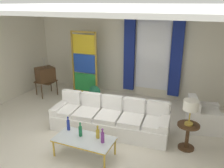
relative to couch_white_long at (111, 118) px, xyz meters
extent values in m
plane|color=silver|center=(-0.24, -0.41, -0.31)|extent=(16.00, 16.00, 0.00)
cube|color=silver|center=(-0.24, 2.65, 1.19)|extent=(8.00, 0.12, 3.00)
cube|color=white|center=(-0.24, 0.39, 2.71)|extent=(8.00, 7.60, 0.04)
cube|color=white|center=(0.41, 2.57, 1.24)|extent=(1.10, 0.02, 2.50)
cylinder|color=gold|center=(0.41, 2.49, 2.55)|extent=(2.00, 0.04, 0.04)
cube|color=navy|center=(-0.36, 2.47, 1.24)|extent=(0.36, 0.12, 2.70)
cube|color=navy|center=(1.18, 2.47, 1.24)|extent=(0.36, 0.12, 2.70)
cube|color=navy|center=(0.41, 2.47, 2.41)|extent=(1.80, 0.10, 0.28)
cube|color=white|center=(0.01, -0.10, -0.12)|extent=(2.96, 1.13, 0.38)
cube|color=white|center=(-0.02, 0.27, 0.08)|extent=(2.91, 0.43, 0.78)
cube|color=white|center=(1.36, 0.01, -0.03)|extent=(0.27, 0.87, 0.56)
cube|color=white|center=(-1.35, -0.21, -0.03)|extent=(0.27, 0.87, 0.56)
cube|color=white|center=(1.17, -0.05, 0.13)|extent=(0.59, 0.78, 0.12)
cube|color=white|center=(1.14, 0.27, 0.35)|extent=(0.52, 0.18, 0.40)
cube|color=white|center=(0.59, -0.10, 0.13)|extent=(0.59, 0.78, 0.12)
cube|color=white|center=(0.56, 0.22, 0.35)|extent=(0.52, 0.18, 0.40)
cube|color=white|center=(0.01, -0.15, 0.13)|extent=(0.59, 0.78, 0.12)
cube|color=white|center=(-0.01, 0.17, 0.35)|extent=(0.52, 0.18, 0.40)
cube|color=white|center=(-0.57, -0.19, 0.13)|extent=(0.59, 0.78, 0.12)
cube|color=white|center=(-0.59, 0.13, 0.35)|extent=(0.52, 0.18, 0.40)
cube|color=white|center=(-1.14, -0.24, 0.13)|extent=(0.59, 0.78, 0.12)
cube|color=white|center=(-1.17, 0.08, 0.35)|extent=(0.52, 0.18, 0.40)
cube|color=silver|center=(-0.08, -1.23, 0.09)|extent=(1.25, 0.63, 0.02)
cube|color=gold|center=(-0.08, -0.94, 0.07)|extent=(1.25, 0.04, 0.03)
cube|color=gold|center=(-0.08, -1.52, 0.07)|extent=(1.25, 0.04, 0.03)
cube|color=gold|center=(-0.69, -1.23, 0.07)|extent=(0.04, 0.63, 0.03)
cube|color=gold|center=(0.53, -1.23, 0.07)|extent=(0.04, 0.63, 0.03)
cylinder|color=gold|center=(-0.67, -0.96, -0.12)|extent=(0.04, 0.04, 0.38)
cylinder|color=gold|center=(0.51, -0.96, -0.12)|extent=(0.04, 0.04, 0.38)
cylinder|color=gold|center=(-0.67, -1.50, -0.12)|extent=(0.04, 0.04, 0.38)
cylinder|color=gold|center=(0.51, -1.50, -0.12)|extent=(0.04, 0.04, 0.38)
cylinder|color=navy|center=(-0.57, -1.05, 0.22)|extent=(0.07, 0.07, 0.23)
cylinder|color=navy|center=(-0.57, -1.05, 0.37)|extent=(0.03, 0.03, 0.06)
sphere|color=navy|center=(-0.57, -1.05, 0.41)|extent=(0.04, 0.04, 0.04)
cylinder|color=#196B3D|center=(-0.20, -1.17, 0.21)|extent=(0.07, 0.07, 0.22)
cylinder|color=#196B3D|center=(-0.20, -1.17, 0.35)|extent=(0.03, 0.03, 0.06)
sphere|color=#196B3D|center=(-0.20, -1.17, 0.40)|extent=(0.04, 0.04, 0.04)
cylinder|color=gold|center=(0.17, -1.09, 0.20)|extent=(0.08, 0.08, 0.18)
cylinder|color=gold|center=(0.17, -1.09, 0.32)|extent=(0.03, 0.03, 0.06)
sphere|color=gold|center=(0.17, -1.09, 0.37)|extent=(0.05, 0.05, 0.05)
cylinder|color=#753384|center=(0.34, -1.21, 0.21)|extent=(0.07, 0.07, 0.22)
cylinder|color=#753384|center=(0.34, -1.21, 0.35)|extent=(0.03, 0.03, 0.06)
sphere|color=#753384|center=(0.34, -1.21, 0.40)|extent=(0.04, 0.04, 0.04)
cube|color=#472D19|center=(-2.98, 1.31, 0.19)|extent=(0.62, 0.54, 0.03)
cylinder|color=#472D19|center=(-3.32, 1.17, -0.06)|extent=(0.04, 0.04, 0.50)
cylinder|color=#472D19|center=(-3.06, 1.67, -0.06)|extent=(0.04, 0.04, 0.50)
cylinder|color=#472D19|center=(-2.90, 0.95, -0.06)|extent=(0.04, 0.04, 0.50)
cylinder|color=#472D19|center=(-2.64, 1.44, -0.06)|extent=(0.04, 0.04, 0.50)
cube|color=#472D19|center=(-2.98, 1.31, 0.45)|extent=(0.69, 0.72, 0.48)
cube|color=black|center=(-3.19, 1.42, 0.47)|extent=(0.19, 0.35, 0.30)
cylinder|color=gold|center=(-3.23, 1.35, 0.28)|extent=(0.03, 0.04, 0.04)
cylinder|color=gold|center=(-3.15, 1.49, 0.28)|extent=(0.03, 0.04, 0.04)
cylinder|color=silver|center=(-2.98, 1.31, 0.87)|extent=(0.07, 0.12, 0.34)
cylinder|color=silver|center=(-2.98, 1.31, 0.87)|extent=(0.07, 0.12, 0.34)
cube|color=white|center=(2.22, 0.97, -0.11)|extent=(0.96, 0.96, 0.40)
cube|color=white|center=(2.22, 0.97, 0.14)|extent=(0.83, 0.83, 0.10)
cube|color=white|center=(1.91, 0.90, 0.09)|extent=(0.38, 0.82, 0.80)
cube|color=white|center=(2.15, 1.28, -0.02)|extent=(0.76, 0.34, 0.58)
cube|color=white|center=(2.30, 0.66, -0.02)|extent=(0.76, 0.34, 0.58)
cube|color=gold|center=(-2.24, 1.93, 0.79)|extent=(0.05, 0.05, 2.20)
cube|color=gold|center=(-1.34, 1.93, 0.79)|extent=(0.05, 0.05, 2.20)
cube|color=gold|center=(-1.79, 1.93, 1.86)|extent=(0.90, 0.05, 0.06)
cube|color=gold|center=(-1.79, 1.93, -0.26)|extent=(0.90, 0.05, 0.10)
cube|color=#238E3D|center=(-1.79, 1.93, 0.13)|extent=(0.82, 0.02, 0.64)
cube|color=#1E47B7|center=(-1.79, 1.93, 0.79)|extent=(0.82, 0.02, 0.64)
cube|color=yellow|center=(-1.79, 1.93, 1.46)|extent=(0.82, 0.02, 0.64)
cylinder|color=beige|center=(-1.33, 1.76, -0.28)|extent=(0.16, 0.16, 0.06)
ellipsoid|color=navy|center=(-1.33, 1.76, -0.17)|extent=(0.18, 0.32, 0.20)
sphere|color=navy|center=(-1.33, 1.90, -0.06)|extent=(0.09, 0.09, 0.09)
cone|color=gold|center=(-1.33, 1.96, -0.06)|extent=(0.02, 0.04, 0.02)
cone|color=#22744F|center=(-1.33, 1.58, -0.07)|extent=(0.44, 0.40, 0.50)
cylinder|color=#472D19|center=(1.89, -0.13, 0.27)|extent=(0.48, 0.48, 0.03)
cylinder|color=#472D19|center=(1.89, -0.13, -0.02)|extent=(0.08, 0.08, 0.55)
cylinder|color=#472D19|center=(1.89, -0.13, -0.29)|extent=(0.36, 0.36, 0.03)
cylinder|color=#B29338|center=(1.89, -0.13, 0.31)|extent=(0.18, 0.18, 0.04)
cylinder|color=#B29338|center=(1.89, -0.13, 0.51)|extent=(0.03, 0.03, 0.36)
cylinder|color=white|center=(1.89, -0.13, 0.75)|extent=(0.32, 0.32, 0.22)
camera|label=1|loc=(2.10, -4.95, 2.81)|focal=37.88mm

